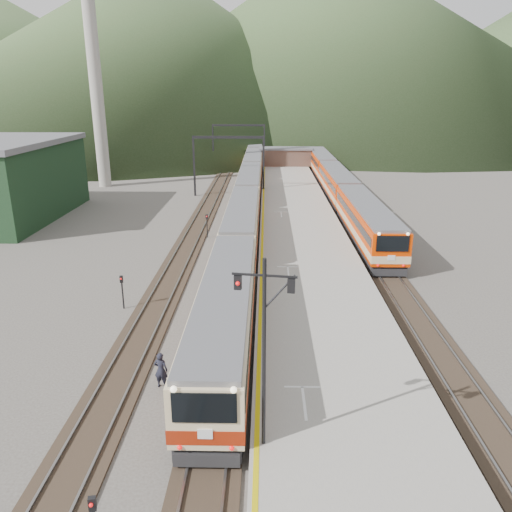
{
  "coord_description": "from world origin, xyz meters",
  "views": [
    {
      "loc": [
        2.13,
        -12.02,
        13.43
      ],
      "look_at": [
        1.44,
        22.72,
        2.0
      ],
      "focal_mm": 35.0,
      "sensor_mm": 36.0,
      "label": 1
    }
  ],
  "objects_px": {
    "signal_mast": "(264,336)",
    "main_train": "(249,186)",
    "second_train": "(337,184)",
    "worker": "(161,370)"
  },
  "relations": [
    {
      "from": "second_train",
      "to": "worker",
      "type": "xyz_separation_m",
      "value": [
        -14.29,
        -44.73,
        -1.11
      ]
    },
    {
      "from": "second_train",
      "to": "main_train",
      "type": "bearing_deg",
      "value": -172.26
    },
    {
      "from": "main_train",
      "to": "second_train",
      "type": "relative_size",
      "value": 1.62
    },
    {
      "from": "main_train",
      "to": "signal_mast",
      "type": "relative_size",
      "value": 13.44
    },
    {
      "from": "second_train",
      "to": "signal_mast",
      "type": "relative_size",
      "value": 8.27
    },
    {
      "from": "main_train",
      "to": "signal_mast",
      "type": "height_order",
      "value": "signal_mast"
    },
    {
      "from": "second_train",
      "to": "signal_mast",
      "type": "height_order",
      "value": "signal_mast"
    },
    {
      "from": "signal_mast",
      "to": "main_train",
      "type": "bearing_deg",
      "value": 92.49
    },
    {
      "from": "second_train",
      "to": "signal_mast",
      "type": "xyz_separation_m",
      "value": [
        -9.4,
        -49.91,
        3.4
      ]
    },
    {
      "from": "second_train",
      "to": "worker",
      "type": "distance_m",
      "value": 46.97
    }
  ]
}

